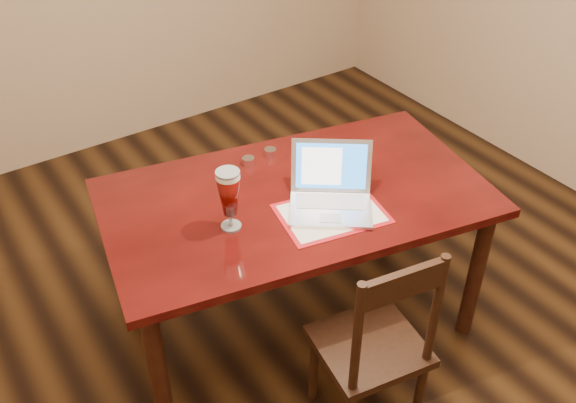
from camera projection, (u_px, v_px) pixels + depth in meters
ground at (318, 340)px, 3.32m from camera, size 5.00×5.00×0.00m
room_shell at (332, 5)px, 2.27m from camera, size 4.51×5.01×2.71m
dining_table at (295, 211)px, 3.00m from camera, size 1.92×1.32×1.11m
dining_chair at (374, 346)px, 2.67m from camera, size 0.49×0.48×1.02m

